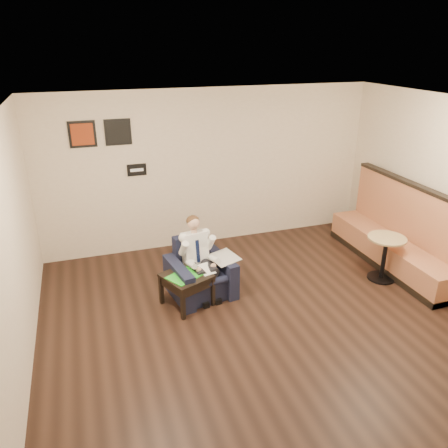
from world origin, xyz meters
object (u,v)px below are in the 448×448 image
object	(u,v)px
banquette	(395,227)
smartphone	(182,269)
side_table	(187,290)
armchair	(200,269)
coffee_mug	(192,264)
cafe_table	(384,258)
green_folder	(185,276)
seated_man	(203,263)

from	to	relation	value
banquette	smartphone	bearing A→B (deg)	178.70
side_table	armchair	bearing A→B (deg)	39.53
side_table	coffee_mug	bearing A→B (deg)	56.51
armchair	smartphone	size ratio (longest dim) A/B	5.69
banquette	cafe_table	size ratio (longest dim) A/B	3.73
green_folder	banquette	bearing A→B (deg)	2.08
smartphone	cafe_table	xyz separation A→B (m)	(3.13, -0.45, -0.12)
seated_man	side_table	size ratio (longest dim) A/B	1.92
seated_man	green_folder	bearing A→B (deg)	-164.10
coffee_mug	cafe_table	world-z (taller)	cafe_table
seated_man	cafe_table	world-z (taller)	seated_man
armchair	coffee_mug	bearing A→B (deg)	-179.10
smartphone	coffee_mug	bearing A→B (deg)	-7.10
side_table	green_folder	distance (m)	0.25
coffee_mug	cafe_table	size ratio (longest dim) A/B	0.14
armchair	seated_man	bearing A→B (deg)	-90.00
cafe_table	green_folder	bearing A→B (deg)	175.68
coffee_mug	banquette	distance (m)	3.43
side_table	green_folder	world-z (taller)	green_folder
armchair	seated_man	world-z (taller)	seated_man
seated_man	banquette	xyz separation A→B (m)	(3.27, -0.01, 0.13)
smartphone	cafe_table	bearing A→B (deg)	-20.95
green_folder	banquette	size ratio (longest dim) A/B	0.18
seated_man	green_folder	world-z (taller)	seated_man
green_folder	coffee_mug	size ratio (longest dim) A/B	4.74
seated_man	side_table	xyz separation A→B (m)	(-0.28, -0.11, -0.32)
side_table	smartphone	world-z (taller)	smartphone
coffee_mug	cafe_table	bearing A→B (deg)	-8.80
smartphone	cafe_table	world-z (taller)	cafe_table
seated_man	smartphone	bearing A→B (deg)	157.95
seated_man	green_folder	distance (m)	0.34
green_folder	banquette	distance (m)	3.58
side_table	cafe_table	world-z (taller)	cafe_table
seated_man	green_folder	xyz separation A→B (m)	(-0.30, -0.14, -0.08)
smartphone	armchair	bearing A→B (deg)	-4.81
seated_man	cafe_table	bearing A→B (deg)	-17.18
green_folder	coffee_mug	world-z (taller)	coffee_mug
coffee_mug	smartphone	world-z (taller)	coffee_mug
armchair	smartphone	distance (m)	0.29
cafe_table	seated_man	bearing A→B (deg)	172.34
seated_man	smartphone	distance (m)	0.32
banquette	coffee_mug	bearing A→B (deg)	178.40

